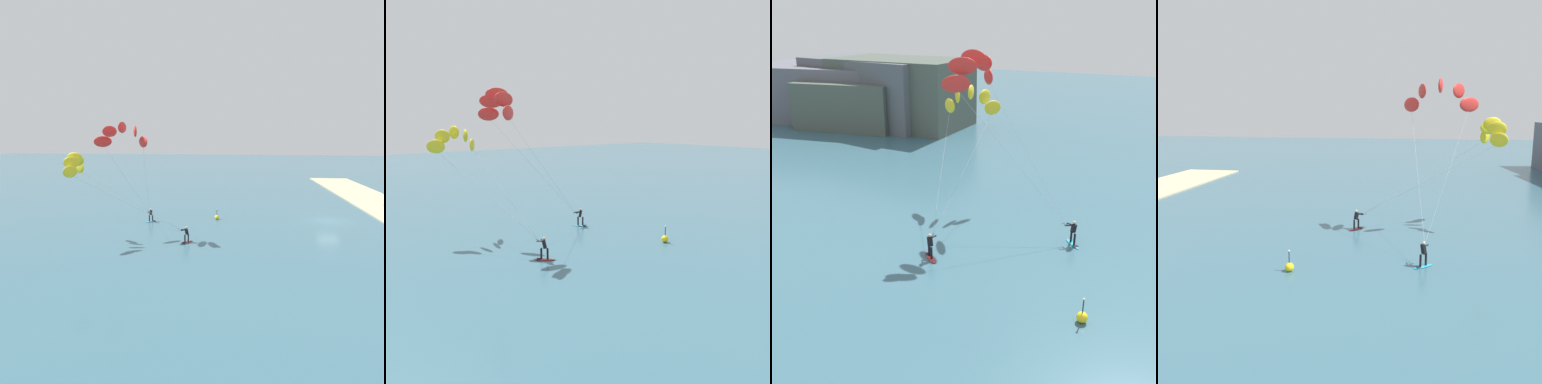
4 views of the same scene
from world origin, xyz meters
TOP-DOWN VIEW (x-y plane):
  - kitesurfer_nearshore at (-11.96, 26.86)m, footprint 4.76×12.20m
  - kitesurfer_mid_water at (-9.86, 23.11)m, footprint 9.31×5.79m
  - marker_buoy at (-0.56, 14.04)m, footprint 0.56×0.56m

SIDE VIEW (x-z plane):
  - marker_buoy at x=-0.56m, z-range -0.39..0.99m
  - kitesurfer_nearshore at x=-11.96m, z-range 3.11..12.28m
  - kitesurfer_mid_water at x=-9.86m, z-range 4.38..16.45m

